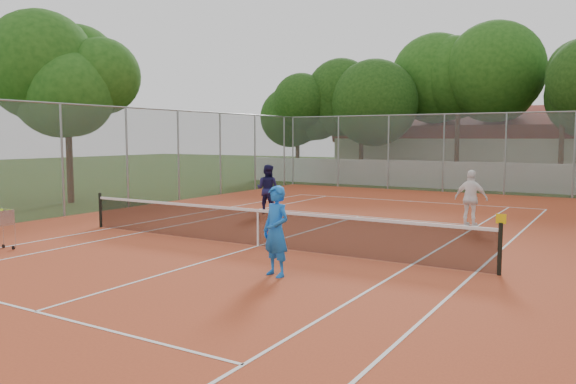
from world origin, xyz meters
The scene contains 11 objects.
ground centered at (0.00, 0.00, 0.00)m, with size 120.00×120.00×0.00m, color #1B340E.
court_pad centered at (0.00, 0.00, 0.01)m, with size 18.00×34.00×0.02m, color #B34422.
court_lines centered at (0.00, 0.00, 0.02)m, with size 10.98×23.78×0.01m, color white.
tennis_net centered at (0.00, 0.00, 0.51)m, with size 11.88×0.10×0.98m, color black.
perimeter_fence centered at (0.00, 0.00, 2.00)m, with size 18.00×34.00×4.00m, color slate.
boundary_wall centered at (0.00, 19.00, 0.75)m, with size 26.00×0.30×1.50m, color silver.
clubhouse centered at (-2.00, 29.00, 2.20)m, with size 16.40×9.00×4.40m, color beige.
tropical_trees centered at (0.00, 22.00, 5.00)m, with size 29.00×19.00×10.00m, color #13330C.
player_near centered at (2.07, -2.40, 0.94)m, with size 0.67×0.44×1.84m, color blue.
player_far_left centered at (-3.26, 5.44, 0.92)m, with size 0.87×0.68×1.80m, color #191848.
player_far_right centered at (3.94, 6.08, 0.91)m, with size 1.05×0.44×1.79m, color white.
Camera 1 is at (8.03, -11.83, 2.82)m, focal length 35.00 mm.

